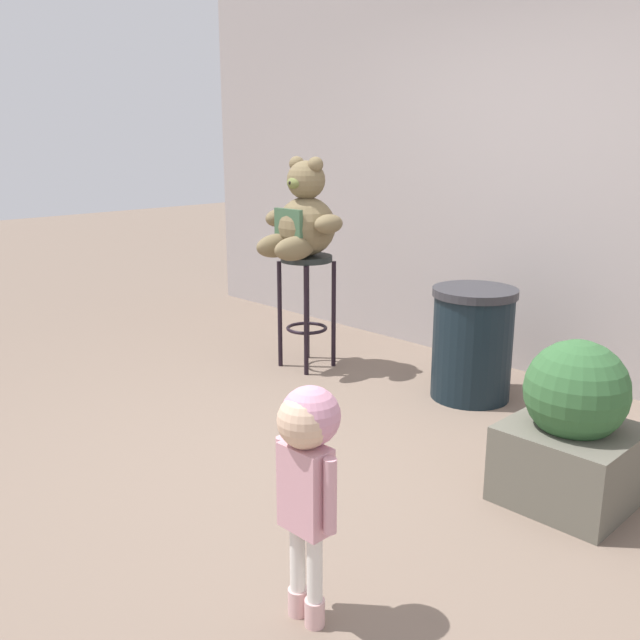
{
  "coord_description": "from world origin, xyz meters",
  "views": [
    {
      "loc": [
        2.27,
        -2.3,
        1.61
      ],
      "look_at": [
        -0.21,
        0.16,
        0.69
      ],
      "focal_mm": 39.03,
      "sensor_mm": 36.0,
      "label": 1
    }
  ],
  "objects_px": {
    "bar_stool_with_teddy": "(307,290)",
    "teddy_bear": "(303,220)",
    "planter_with_shrub": "(573,429)",
    "trash_bin": "(472,343)",
    "child_walking": "(307,455)"
  },
  "relations": [
    {
      "from": "teddy_bear",
      "to": "planter_with_shrub",
      "type": "height_order",
      "value": "teddy_bear"
    },
    {
      "from": "teddy_bear",
      "to": "planter_with_shrub",
      "type": "bearing_deg",
      "value": -11.53
    },
    {
      "from": "child_walking",
      "to": "planter_with_shrub",
      "type": "xyz_separation_m",
      "value": [
        0.25,
        1.4,
        -0.27
      ]
    },
    {
      "from": "bar_stool_with_teddy",
      "to": "planter_with_shrub",
      "type": "height_order",
      "value": "bar_stool_with_teddy"
    },
    {
      "from": "teddy_bear",
      "to": "trash_bin",
      "type": "xyz_separation_m",
      "value": [
        1.18,
        0.34,
        -0.7
      ]
    },
    {
      "from": "bar_stool_with_teddy",
      "to": "teddy_bear",
      "type": "bearing_deg",
      "value": -90.0
    },
    {
      "from": "planter_with_shrub",
      "to": "teddy_bear",
      "type": "bearing_deg",
      "value": 168.47
    },
    {
      "from": "bar_stool_with_teddy",
      "to": "trash_bin",
      "type": "xyz_separation_m",
      "value": [
        1.18,
        0.31,
        -0.21
      ]
    },
    {
      "from": "trash_bin",
      "to": "teddy_bear",
      "type": "bearing_deg",
      "value": -163.87
    },
    {
      "from": "child_walking",
      "to": "planter_with_shrub",
      "type": "distance_m",
      "value": 1.45
    },
    {
      "from": "planter_with_shrub",
      "to": "bar_stool_with_teddy",
      "type": "bearing_deg",
      "value": 167.68
    },
    {
      "from": "teddy_bear",
      "to": "planter_with_shrub",
      "type": "xyz_separation_m",
      "value": [
        2.22,
        -0.45,
        -0.71
      ]
    },
    {
      "from": "bar_stool_with_teddy",
      "to": "planter_with_shrub",
      "type": "distance_m",
      "value": 2.29
    },
    {
      "from": "teddy_bear",
      "to": "child_walking",
      "type": "bearing_deg",
      "value": -43.19
    },
    {
      "from": "child_walking",
      "to": "teddy_bear",
      "type": "bearing_deg",
      "value": -51.45
    }
  ]
}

